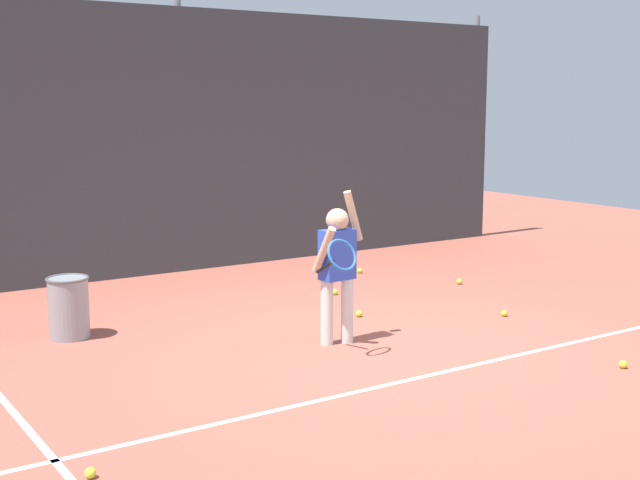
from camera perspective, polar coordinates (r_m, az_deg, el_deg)
ground_plane at (r=7.63m, az=3.87°, el=-6.95°), size 20.00×20.00×0.00m
court_line_baseline at (r=6.96m, az=8.44°, el=-8.62°), size 9.00×0.05×0.00m
back_fence_windscreen at (r=10.80m, az=-9.11°, el=6.48°), size 10.19×0.08×3.25m
fence_post_1 at (r=10.85m, az=-9.25°, el=6.88°), size 0.09×0.09×3.40m
fence_post_2 at (r=13.65m, az=10.19°, el=7.32°), size 0.09×0.09×3.40m
tennis_player at (r=7.47m, az=1.17°, el=-1.55°), size 0.69×0.61×1.35m
ball_hopper at (r=8.08m, az=-16.36°, el=-4.28°), size 0.38×0.38×0.56m
tennis_ball_0 at (r=10.69m, az=2.66°, el=-2.04°), size 0.07×0.07×0.07m
tennis_ball_2 at (r=10.17m, az=9.24°, el=-2.74°), size 0.07×0.07×0.07m
tennis_ball_3 at (r=7.37m, az=19.50°, el=-7.80°), size 0.07×0.07×0.07m
tennis_ball_4 at (r=8.76m, az=12.14°, el=-4.78°), size 0.07×0.07×0.07m
tennis_ball_5 at (r=9.50m, az=0.99°, el=-3.47°), size 0.07×0.07×0.07m
tennis_ball_6 at (r=5.22m, az=-15.01°, el=-14.72°), size 0.07×0.07×0.07m
tennis_ball_7 at (r=8.56m, az=2.60°, el=-4.91°), size 0.07×0.07×0.07m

